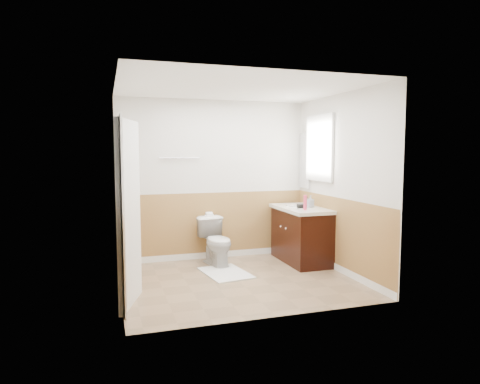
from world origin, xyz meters
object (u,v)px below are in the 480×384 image
object	(u,v)px
bath_mat	(226,273)
soap_dispenser	(310,201)
toilet	(217,242)
vanity_cabinet	(301,236)
lotion_bottle	(305,203)

from	to	relation	value
bath_mat	soap_dispenser	distance (m)	1.70
toilet	soap_dispenser	size ratio (longest dim) A/B	3.84
bath_mat	vanity_cabinet	xyz separation A→B (m)	(1.29, 0.28, 0.39)
vanity_cabinet	lotion_bottle	size ratio (longest dim) A/B	5.00
vanity_cabinet	soap_dispenser	size ratio (longest dim) A/B	5.99
soap_dispenser	bath_mat	bearing A→B (deg)	-170.85
toilet	vanity_cabinet	world-z (taller)	vanity_cabinet
toilet	soap_dispenser	distance (m)	1.55
toilet	lotion_bottle	xyz separation A→B (m)	(1.19, -0.53, 0.61)
bath_mat	vanity_cabinet	bearing A→B (deg)	12.26
vanity_cabinet	bath_mat	bearing A→B (deg)	-167.74
lotion_bottle	toilet	bearing A→B (deg)	155.81
bath_mat	vanity_cabinet	distance (m)	1.38
bath_mat	toilet	bearing A→B (deg)	90.00
vanity_cabinet	lotion_bottle	bearing A→B (deg)	-107.28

